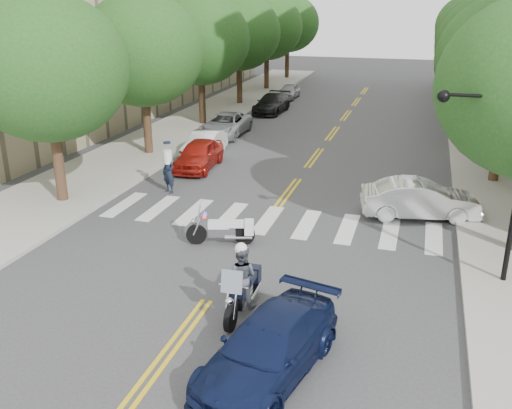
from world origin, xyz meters
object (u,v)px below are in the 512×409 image
at_px(motorcycle_police, 242,281).
at_px(sedan_blue, 269,348).
at_px(convertible, 420,199).
at_px(officer_standing, 168,172).
at_px(motorcycle_parked, 227,230).

height_order(motorcycle_police, sedan_blue, motorcycle_police).
relative_size(motorcycle_police, convertible, 0.56).
height_order(officer_standing, convertible, officer_standing).
xyz_separation_m(motorcycle_parked, officer_standing, (-4.29, 4.57, 0.38)).
bearing_deg(motorcycle_police, convertible, -117.78).
bearing_deg(convertible, motorcycle_parked, 113.86).
bearing_deg(officer_standing, sedan_blue, -29.82).
relative_size(motorcycle_parked, officer_standing, 1.27).
xyz_separation_m(motorcycle_parked, convertible, (6.38, 4.57, 0.20)).
relative_size(officer_standing, convertible, 0.41).
bearing_deg(sedan_blue, officer_standing, 137.55).
xyz_separation_m(motorcycle_parked, sedan_blue, (3.34, -6.66, 0.15)).
distance_m(motorcycle_police, sedan_blue, 2.88).
relative_size(officer_standing, sedan_blue, 0.39).
xyz_separation_m(officer_standing, sedan_blue, (7.63, -11.22, -0.24)).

